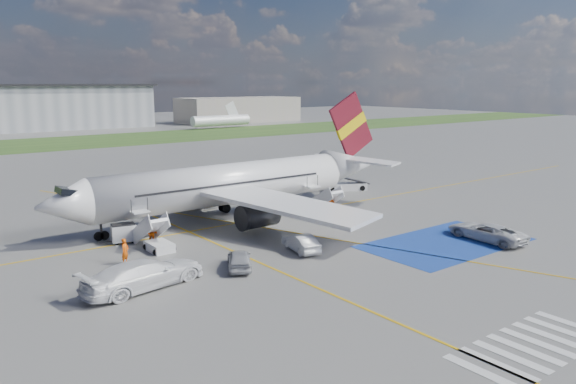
{
  "coord_description": "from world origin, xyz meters",
  "views": [
    {
      "loc": [
        -27.26,
        -31.1,
        12.91
      ],
      "look_at": [
        2.14,
        6.93,
        3.5
      ],
      "focal_mm": 35.0,
      "sensor_mm": 36.0,
      "label": 1
    }
  ],
  "objects_px": {
    "airliner": "(238,183)",
    "car_silver_b": "(301,243)",
    "car_silver_a": "(239,259)",
    "van_white_a": "(486,229)",
    "van_white_b": "(144,269)",
    "belt_loader": "(346,187)",
    "gpu_cart": "(124,234)"
  },
  "relations": [
    {
      "from": "airliner",
      "to": "car_silver_b",
      "type": "xyz_separation_m",
      "value": [
        -2.32,
        -12.53,
        -2.71
      ]
    },
    {
      "from": "car_silver_a",
      "to": "airliner",
      "type": "bearing_deg",
      "value": -91.95
    },
    {
      "from": "van_white_a",
      "to": "van_white_b",
      "type": "relative_size",
      "value": 0.82
    },
    {
      "from": "car_silver_a",
      "to": "van_white_b",
      "type": "xyz_separation_m",
      "value": [
        -6.84,
        0.51,
        0.54
      ]
    },
    {
      "from": "car_silver_a",
      "to": "belt_loader",
      "type": "bearing_deg",
      "value": -116.75
    },
    {
      "from": "belt_loader",
      "to": "van_white_b",
      "type": "relative_size",
      "value": 0.89
    },
    {
      "from": "gpu_cart",
      "to": "car_silver_a",
      "type": "distance_m",
      "value": 11.98
    },
    {
      "from": "car_silver_b",
      "to": "belt_loader",
      "type": "bearing_deg",
      "value": -128.56
    },
    {
      "from": "car_silver_a",
      "to": "van_white_b",
      "type": "distance_m",
      "value": 6.88
    },
    {
      "from": "belt_loader",
      "to": "van_white_b",
      "type": "bearing_deg",
      "value": -129.15
    },
    {
      "from": "belt_loader",
      "to": "van_white_b",
      "type": "distance_m",
      "value": 36.79
    },
    {
      "from": "van_white_a",
      "to": "van_white_b",
      "type": "xyz_separation_m",
      "value": [
        -27.05,
        6.93,
        0.26
      ]
    },
    {
      "from": "airliner",
      "to": "van_white_a",
      "type": "xyz_separation_m",
      "value": [
        11.86,
        -19.52,
        -2.42
      ]
    },
    {
      "from": "belt_loader",
      "to": "van_white_a",
      "type": "xyz_separation_m",
      "value": [
        -5.94,
        -23.19,
        0.56
      ]
    },
    {
      "from": "airliner",
      "to": "car_silver_b",
      "type": "relative_size",
      "value": 8.83
    },
    {
      "from": "car_silver_b",
      "to": "van_white_a",
      "type": "distance_m",
      "value": 15.81
    },
    {
      "from": "belt_loader",
      "to": "car_silver_a",
      "type": "xyz_separation_m",
      "value": [
        -26.16,
        -16.77,
        0.28
      ]
    },
    {
      "from": "gpu_cart",
      "to": "car_silver_b",
      "type": "bearing_deg",
      "value": -35.17
    },
    {
      "from": "airliner",
      "to": "belt_loader",
      "type": "distance_m",
      "value": 18.42
    },
    {
      "from": "car_silver_b",
      "to": "van_white_b",
      "type": "distance_m",
      "value": 12.88
    },
    {
      "from": "gpu_cart",
      "to": "car_silver_a",
      "type": "xyz_separation_m",
      "value": [
        3.95,
        -11.31,
        -0.03
      ]
    },
    {
      "from": "van_white_a",
      "to": "car_silver_a",
      "type": "bearing_deg",
      "value": -14.15
    },
    {
      "from": "gpu_cart",
      "to": "belt_loader",
      "type": "bearing_deg",
      "value": 22.21
    },
    {
      "from": "car_silver_a",
      "to": "car_silver_b",
      "type": "distance_m",
      "value": 6.06
    },
    {
      "from": "van_white_a",
      "to": "airliner",
      "type": "bearing_deg",
      "value": -55.25
    },
    {
      "from": "airliner",
      "to": "car_silver_a",
      "type": "xyz_separation_m",
      "value": [
        -8.36,
        -13.1,
        -2.7
      ]
    },
    {
      "from": "car_silver_b",
      "to": "van_white_a",
      "type": "bearing_deg",
      "value": 166.37
    },
    {
      "from": "belt_loader",
      "to": "van_white_b",
      "type": "height_order",
      "value": "van_white_b"
    },
    {
      "from": "van_white_b",
      "to": "airliner",
      "type": "bearing_deg",
      "value": -59.98
    },
    {
      "from": "gpu_cart",
      "to": "van_white_b",
      "type": "relative_size",
      "value": 0.33
    },
    {
      "from": "gpu_cart",
      "to": "belt_loader",
      "type": "height_order",
      "value": "belt_loader"
    },
    {
      "from": "van_white_b",
      "to": "belt_loader",
      "type": "bearing_deg",
      "value": -73.38
    }
  ]
}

